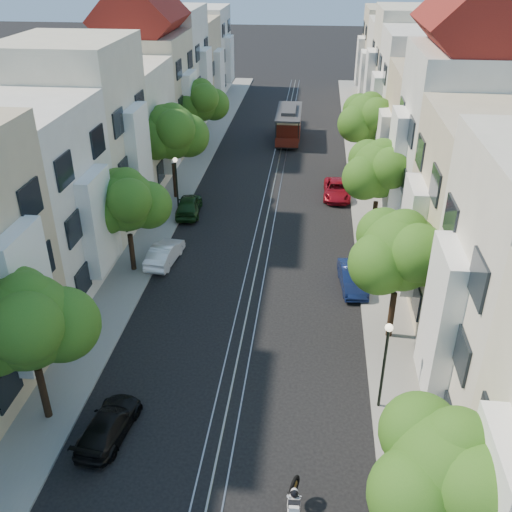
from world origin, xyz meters
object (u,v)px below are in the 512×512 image
(lamp_east, at_px, (385,354))
(parked_car_e_mid, at_px, (353,278))
(tree_e_d, at_px, (369,119))
(cable_car, at_px, (289,122))
(tree_w_d, at_px, (201,102))
(parked_car_w_near, at_px, (108,425))
(tree_e_b, at_px, (401,253))
(tree_e_a, at_px, (451,473))
(tree_w_b, at_px, (127,203))
(tree_w_c, at_px, (172,133))
(parked_car_e_far, at_px, (337,190))
(lamp_west, at_px, (176,178))
(tree_e_c, at_px, (380,171))
(sportbike_rider, at_px, (294,507))
(tree_w_a, at_px, (28,324))
(parked_car_w_far, at_px, (189,205))
(parked_car_w_mid, at_px, (165,253))

(lamp_east, height_order, parked_car_e_mid, lamp_east)
(tree_e_d, height_order, cable_car, tree_e_d)
(tree_w_d, relative_size, parked_car_w_near, 1.72)
(tree_e_b, distance_m, tree_e_d, 22.00)
(tree_e_a, xyz_separation_m, tree_w_d, (-14.40, 39.00, 0.20))
(tree_w_b, relative_size, tree_w_c, 0.88)
(parked_car_e_far, xyz_separation_m, parked_car_w_near, (-9.37, -25.15, -0.05))
(tree_e_b, distance_m, cable_car, 32.37)
(cable_car, distance_m, parked_car_e_far, 14.74)
(tree_e_b, distance_m, lamp_west, 18.90)
(tree_e_c, bearing_deg, tree_w_c, 160.85)
(sportbike_rider, height_order, parked_car_e_mid, sportbike_rider)
(tree_e_a, height_order, parked_car_e_mid, tree_e_a)
(tree_w_a, relative_size, parked_car_e_far, 1.55)
(cable_car, relative_size, parked_car_e_mid, 2.01)
(parked_car_w_far, bearing_deg, parked_car_w_mid, 85.29)
(tree_w_a, height_order, cable_car, tree_w_a)
(parked_car_e_mid, height_order, parked_car_w_mid, parked_car_w_mid)
(tree_w_b, height_order, lamp_west, tree_w_b)
(tree_e_a, distance_m, parked_car_w_far, 28.60)
(parked_car_e_mid, distance_m, parked_car_w_far, 14.23)
(tree_w_b, relative_size, lamp_east, 1.51)
(tree_w_b, xyz_separation_m, tree_w_d, (0.00, 22.00, 0.20))
(parked_car_e_far, xyz_separation_m, parked_car_w_mid, (-10.57, -11.30, 0.03))
(tree_e_c, height_order, tree_w_c, tree_w_c)
(tree_w_c, bearing_deg, lamp_west, -74.25)
(parked_car_e_mid, bearing_deg, lamp_east, -91.72)
(tree_w_a, bearing_deg, tree_e_c, 51.34)
(sportbike_rider, relative_size, parked_car_w_near, 0.55)
(parked_car_w_mid, bearing_deg, parked_car_w_near, 101.45)
(sportbike_rider, relative_size, parked_car_w_mid, 0.55)
(tree_e_b, xyz_separation_m, parked_car_w_near, (-11.66, -7.64, -4.18))
(lamp_east, bearing_deg, parked_car_w_mid, 136.77)
(tree_w_d, height_order, parked_car_w_far, tree_w_d)
(tree_e_a, xyz_separation_m, sportbike_rider, (-4.25, 1.26, -3.64))
(tree_e_d, xyz_separation_m, tree_w_c, (-14.40, -6.00, 0.20))
(tree_w_c, xyz_separation_m, parked_car_w_far, (1.54, -2.73, -4.38))
(sportbike_rider, bearing_deg, lamp_east, 58.95)
(tree_e_a, height_order, tree_w_d, tree_w_d)
(tree_w_a, height_order, lamp_east, tree_w_a)
(tree_e_d, relative_size, parked_car_e_far, 1.58)
(tree_e_c, distance_m, parked_car_w_near, 22.35)
(tree_w_b, bearing_deg, parked_car_e_mid, -2.29)
(cable_car, bearing_deg, tree_e_d, -55.25)
(tree_w_b, xyz_separation_m, lamp_west, (0.84, 8.02, -1.55))
(tree_w_a, relative_size, lamp_east, 1.61)
(tree_w_a, distance_m, lamp_east, 13.72)
(parked_car_e_mid, bearing_deg, tree_e_d, 78.63)
(tree_e_c, bearing_deg, tree_w_a, -128.66)
(tree_e_a, relative_size, parked_car_e_far, 1.45)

